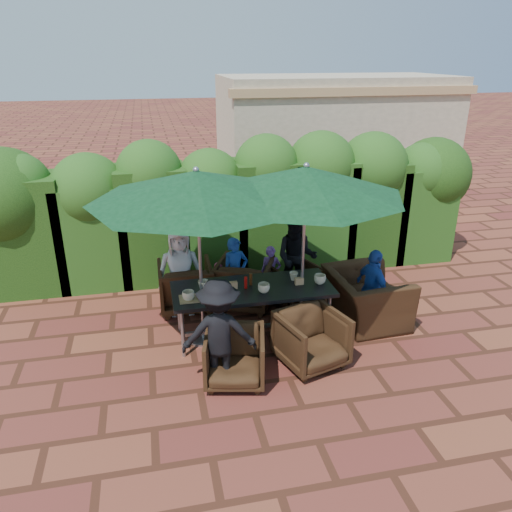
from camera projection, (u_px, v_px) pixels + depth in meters
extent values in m
plane|color=brown|center=(268.00, 333.00, 7.21)|extent=(80.00, 80.00, 0.00)
cube|color=black|center=(252.00, 289.00, 6.90)|extent=(2.22, 0.90, 0.05)
cube|color=gray|center=(253.00, 327.00, 7.13)|extent=(2.02, 0.05, 0.05)
cylinder|color=gray|center=(183.00, 334.00, 6.53)|extent=(0.05, 0.05, 0.70)
cylinder|color=gray|center=(179.00, 309.00, 7.16)|extent=(0.05, 0.05, 0.70)
cylinder|color=gray|center=(329.00, 317.00, 6.92)|extent=(0.05, 0.05, 0.70)
cylinder|color=gray|center=(313.00, 295.00, 7.56)|extent=(0.05, 0.05, 0.70)
cylinder|color=gray|center=(204.00, 338.00, 7.06)|extent=(0.44, 0.44, 0.03)
cylinder|color=gray|center=(200.00, 261.00, 6.61)|extent=(0.04, 0.04, 2.40)
cone|color=black|center=(197.00, 186.00, 6.22)|extent=(2.79, 2.79, 0.38)
sphere|color=gray|center=(196.00, 170.00, 6.15)|extent=(0.08, 0.08, 0.08)
cylinder|color=gray|center=(300.00, 329.00, 7.29)|extent=(0.44, 0.44, 0.03)
cylinder|color=gray|center=(303.00, 254.00, 6.84)|extent=(0.04, 0.04, 2.40)
cone|color=black|center=(306.00, 181.00, 6.45)|extent=(2.64, 2.64, 0.38)
sphere|color=gray|center=(306.00, 166.00, 6.38)|extent=(0.08, 0.08, 0.08)
imported|color=black|center=(185.00, 284.00, 7.77)|extent=(0.82, 0.77, 0.84)
imported|color=black|center=(245.00, 281.00, 7.85)|extent=(1.07, 1.05, 0.85)
imported|color=black|center=(296.00, 282.00, 7.98)|extent=(0.87, 0.84, 0.70)
imported|color=black|center=(235.00, 355.00, 6.03)|extent=(0.84, 0.81, 0.74)
imported|color=black|center=(312.00, 337.00, 6.37)|extent=(0.95, 0.91, 0.79)
imported|color=black|center=(367.00, 290.00, 7.35)|extent=(0.83, 1.22, 1.03)
imported|color=silver|center=(180.00, 271.00, 7.56)|extent=(0.69, 0.41, 1.39)
imported|color=#1F49A8|center=(235.00, 273.00, 7.78)|extent=(0.47, 0.42, 1.14)
imported|color=black|center=(296.00, 257.00, 8.04)|extent=(0.78, 0.65, 1.40)
imported|color=black|center=(219.00, 334.00, 5.87)|extent=(0.93, 0.52, 1.38)
imported|color=#1F49A8|center=(373.00, 288.00, 7.22)|extent=(0.49, 0.75, 1.18)
imported|color=#E65188|center=(219.00, 285.00, 7.84)|extent=(0.32, 0.29, 0.74)
imported|color=#804AA2|center=(271.00, 273.00, 8.04)|extent=(0.39, 0.35, 0.91)
imported|color=#227E30|center=(303.00, 196.00, 11.21)|extent=(1.44, 0.59, 1.52)
imported|color=#E65188|center=(333.00, 188.00, 11.29)|extent=(0.97, 0.74, 1.80)
imported|color=gray|center=(364.00, 184.00, 11.48)|extent=(1.20, 1.29, 1.89)
imported|color=beige|center=(188.00, 296.00, 6.51)|extent=(0.16, 0.16, 0.13)
imported|color=beige|center=(203.00, 285.00, 6.80)|extent=(0.15, 0.15, 0.14)
imported|color=beige|center=(264.00, 288.00, 6.73)|extent=(0.16, 0.16, 0.13)
imported|color=beige|center=(294.00, 276.00, 7.10)|extent=(0.13, 0.13, 0.12)
imported|color=beige|center=(320.00, 279.00, 6.98)|extent=(0.17, 0.17, 0.13)
cylinder|color=#B20C0A|center=(246.00, 283.00, 6.84)|extent=(0.04, 0.04, 0.17)
cylinder|color=#4C230C|center=(251.00, 279.00, 6.94)|extent=(0.04, 0.04, 0.17)
cube|color=#9B794B|center=(193.00, 298.00, 6.56)|extent=(0.35, 0.25, 0.02)
cube|color=tan|center=(233.00, 285.00, 6.84)|extent=(0.12, 0.06, 0.10)
cube|color=tan|center=(299.00, 281.00, 6.97)|extent=(0.12, 0.06, 0.10)
cube|color=black|center=(31.00, 234.00, 8.23)|extent=(1.15, 0.95, 1.95)
sphere|color=black|center=(21.00, 182.00, 7.90)|extent=(0.91, 0.91, 0.91)
cube|color=black|center=(94.00, 235.00, 8.46)|extent=(1.15, 0.95, 1.77)
sphere|color=black|center=(88.00, 190.00, 8.16)|extent=(1.23, 1.23, 1.23)
cube|color=black|center=(153.00, 224.00, 8.61)|extent=(1.15, 0.95, 2.01)
sphere|color=black|center=(149.00, 173.00, 8.27)|extent=(1.10, 1.10, 1.10)
cube|color=black|center=(211.00, 226.00, 8.85)|extent=(1.15, 0.95, 1.81)
sphere|color=black|center=(210.00, 181.00, 8.54)|extent=(1.13, 1.13, 1.13)
cube|color=black|center=(266.00, 217.00, 9.00)|extent=(1.15, 0.95, 2.02)
sphere|color=black|center=(266.00, 166.00, 8.66)|extent=(1.13, 1.13, 1.13)
cube|color=black|center=(319.00, 214.00, 9.20)|extent=(1.15, 0.95, 1.99)
sphere|color=black|center=(321.00, 166.00, 8.86)|extent=(1.23, 1.23, 1.23)
cube|color=black|center=(369.00, 212.00, 9.41)|extent=(1.15, 0.95, 1.93)
sphere|color=black|center=(373.00, 167.00, 9.09)|extent=(1.27, 1.27, 1.27)
cube|color=black|center=(417.00, 212.00, 9.64)|extent=(1.15, 0.95, 1.78)
sphere|color=black|center=(422.00, 172.00, 9.34)|extent=(1.09, 1.09, 1.09)
sphere|color=black|center=(5.00, 197.00, 8.03)|extent=(1.60, 1.60, 1.60)
sphere|color=black|center=(433.00, 174.00, 9.52)|extent=(1.40, 1.40, 1.40)
cube|color=beige|center=(333.00, 137.00, 13.62)|extent=(6.00, 3.00, 3.20)
cube|color=tan|center=(358.00, 91.00, 11.81)|extent=(6.20, 0.25, 0.20)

